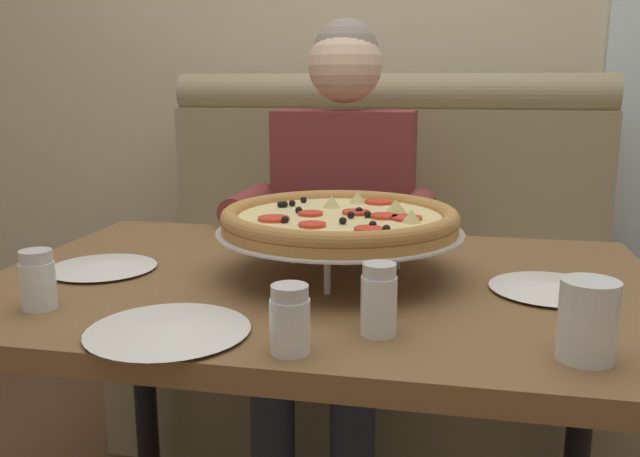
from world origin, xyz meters
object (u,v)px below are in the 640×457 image
object	(u,v)px
shaker_parmesan	(290,324)
plate_far_side	(102,265)
drinking_glass	(587,325)
dining_table	(320,322)
shaker_pepper_flakes	(379,304)
pizza	(340,221)
booth_bench	(375,300)
diner_main	(339,223)
shaker_oregano	(38,284)
plate_near_left	(552,286)
plate_near_right	(168,327)

from	to	relation	value
shaker_parmesan	plate_far_side	distance (m)	0.57
shaker_parmesan	drinking_glass	distance (m)	0.40
dining_table	shaker_pepper_flakes	size ratio (longest dim) A/B	11.65
pizza	booth_bench	bearing A→B (deg)	92.12
plate_far_side	diner_main	bearing A→B (deg)	61.17
shaker_oregano	shaker_parmesan	world-z (taller)	shaker_oregano
dining_table	shaker_parmesan	bearing A→B (deg)	-85.10
dining_table	plate_near_left	world-z (taller)	plate_near_left
plate_near_right	diner_main	bearing A→B (deg)	84.65
diner_main	drinking_glass	bearing A→B (deg)	-61.72
drinking_glass	shaker_oregano	bearing A→B (deg)	177.42
dining_table	shaker_pepper_flakes	world-z (taller)	shaker_pepper_flakes
shaker_pepper_flakes	pizza	bearing A→B (deg)	110.17
dining_table	diner_main	size ratio (longest dim) A/B	0.99
plate_near_right	plate_far_side	world-z (taller)	same
booth_bench	dining_table	size ratio (longest dim) A/B	1.19
shaker_pepper_flakes	plate_far_side	bearing A→B (deg)	157.82
shaker_parmesan	drinking_glass	xyz separation A→B (m)	(0.39, 0.06, 0.01)
diner_main	shaker_pepper_flakes	distance (m)	0.92
drinking_glass	shaker_parmesan	bearing A→B (deg)	-171.74
shaker_parmesan	diner_main	bearing A→B (deg)	96.10
plate_near_left	plate_far_side	distance (m)	0.86
plate_far_side	dining_table	bearing A→B (deg)	4.29
booth_bench	shaker_pepper_flakes	distance (m)	1.23
pizza	shaker_oregano	world-z (taller)	pizza
diner_main	shaker_pepper_flakes	world-z (taller)	diner_main
pizza	plate_far_side	bearing A→B (deg)	-172.18
shaker_oregano	plate_near_right	size ratio (longest dim) A/B	0.40
dining_table	plate_far_side	size ratio (longest dim) A/B	5.93
booth_bench	shaker_pepper_flakes	xyz separation A→B (m)	(0.14, -1.16, 0.38)
diner_main	plate_near_right	xyz separation A→B (m)	(-0.09, -0.95, 0.03)
pizza	drinking_glass	bearing A→B (deg)	-40.44
plate_near_right	plate_far_side	bearing A→B (deg)	132.73
booth_bench	shaker_parmesan	distance (m)	1.31
dining_table	shaker_parmesan	xyz separation A→B (m)	(0.03, -0.36, 0.13)
shaker_pepper_flakes	drinking_glass	size ratio (longest dim) A/B	0.98
shaker_pepper_flakes	shaker_parmesan	size ratio (longest dim) A/B	1.12
shaker_parmesan	plate_near_left	xyz separation A→B (m)	(0.39, 0.36, -0.03)
plate_far_side	drinking_glass	distance (m)	0.90
dining_table	diner_main	bearing A→B (deg)	96.79
shaker_oregano	plate_near_left	size ratio (longest dim) A/B	0.45
shaker_oregano	drinking_glass	bearing A→B (deg)	-2.58
shaker_oregano	drinking_glass	size ratio (longest dim) A/B	0.90
pizza	plate_far_side	size ratio (longest dim) A/B	2.22
plate_near_left	shaker_pepper_flakes	bearing A→B (deg)	-136.42
pizza	plate_far_side	xyz separation A→B (m)	(-0.47, -0.06, -0.10)
plate_near_right	dining_table	bearing A→B (deg)	63.49
booth_bench	plate_far_side	bearing A→B (deg)	-115.28
diner_main	plate_near_right	bearing A→B (deg)	-95.35
dining_table	drinking_glass	bearing A→B (deg)	-35.53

